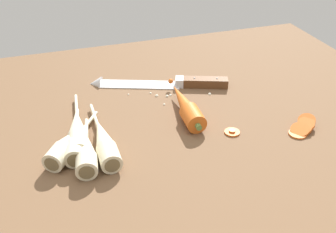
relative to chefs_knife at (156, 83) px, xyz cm
name	(u,v)px	position (x,y,z in cm)	size (l,w,h in cm)	color
ground_plane	(165,125)	(-2.57, -15.25, -2.65)	(120.00, 90.00, 4.00)	brown
chefs_knife	(156,83)	(0.00, 0.00, 0.00)	(33.66, 15.41, 4.18)	silver
whole_carrot	(186,106)	(2.22, -15.16, 1.45)	(4.98, 22.22, 4.20)	#D6601E
parsnip_front	(76,141)	(-22.61, -20.81, 1.33)	(5.74, 19.74, 4.00)	beige
parsnip_mid_left	(77,130)	(-21.79, -17.19, 1.33)	(5.45, 24.06, 4.00)	beige
parsnip_mid_right	(86,152)	(-21.17, -25.07, 1.33)	(5.59, 18.99, 4.00)	beige
parsnip_back	(68,144)	(-24.14, -21.46, 1.33)	(12.86, 18.02, 4.00)	beige
parsnip_outer	(104,142)	(-17.42, -22.84, 1.33)	(4.02, 24.05, 4.00)	beige
carrot_slice_stack	(303,127)	(23.18, -29.00, 0.17)	(7.23, 5.91, 3.34)	#D6601E
carrot_slice_stray_near	(232,131)	(8.85, -25.21, -0.29)	(3.24, 3.24, 0.70)	#D6601E
mince_crumbs	(169,94)	(1.52, -5.68, -0.30)	(19.37, 10.87, 0.83)	silver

